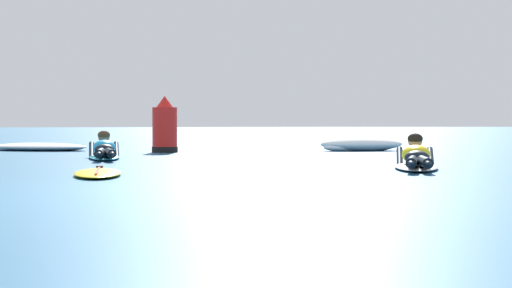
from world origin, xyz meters
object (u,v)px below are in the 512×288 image
(drifting_surfboard, at_px, (98,173))
(surfer_far, at_px, (104,151))
(surfer_near, at_px, (416,160))
(channel_marker_buoy, at_px, (165,129))

(drifting_surfboard, bearing_deg, surfer_far, 91.98)
(surfer_near, relative_size, channel_marker_buoy, 2.25)
(surfer_far, bearing_deg, surfer_near, -39.21)
(surfer_near, bearing_deg, channel_marker_buoy, 116.77)
(surfer_far, xyz_separation_m, drifting_surfboard, (0.16, -4.60, -0.10))
(drifting_surfboard, xyz_separation_m, channel_marker_buoy, (0.93, 7.66, 0.45))
(surfer_near, distance_m, drifting_surfboard, 4.42)
(surfer_near, distance_m, channel_marker_buoy, 7.52)
(surfer_near, height_order, surfer_far, same)
(surfer_far, height_order, channel_marker_buoy, channel_marker_buoy)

